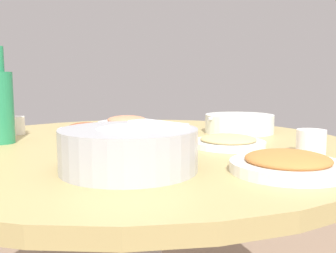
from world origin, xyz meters
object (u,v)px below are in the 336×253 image
Objects in this scene: soup_bowl at (239,124)px; dish_shrimp at (127,122)px; round_dining_table at (140,183)px; green_bottle at (0,105)px; tea_cup_near at (13,125)px; dish_tofu_braise at (288,164)px; dish_noodles at (228,142)px; dish_stirfry at (86,130)px; rice_bowl at (129,148)px; tea_cup_far at (311,142)px.

dish_shrimp is at bearing 84.67° from soup_bowl.
green_bottle is (-0.16, 0.40, 0.25)m from round_dining_table.
round_dining_table is at bearing -91.04° from tea_cup_near.
dish_tofu_braise is at bearing -160.91° from soup_bowl.
dish_noodles is 0.74× the size of green_bottle.
dish_stirfry is at bearing 175.39° from dish_shrimp.
dish_tofu_braise is 1.22× the size of dish_stirfry.
green_bottle is at bearing 111.68° from round_dining_table.
dish_noodles is (0.37, -0.14, -0.03)m from rice_bowl.
soup_bowl reaches higher than dish_stirfry.
tea_cup_far is at bearing -80.60° from green_bottle.
dish_shrimp reaches higher than dish_noodles.
dish_tofu_braise reaches higher than dish_shrimp.
rice_bowl is 1.50× the size of dish_stirfry.
rice_bowl is 1.21× the size of dish_shrimp.
dish_stirfry is at bearing 68.73° from round_dining_table.
dish_noodles is at bearing -176.21° from soup_bowl.
rice_bowl is at bearing 169.66° from soup_bowl.
dish_shrimp is 0.46m from tea_cup_near.
rice_bowl is at bearing -109.25° from green_bottle.
rice_bowl is 0.72m from tea_cup_near.
green_bottle is at bearing -147.90° from tea_cup_near.
green_bottle is at bearing 70.75° from rice_bowl.
dish_noodles is at bearing 81.24° from tea_cup_far.
green_bottle is at bearing 127.24° from soup_bowl.
rice_bowl reaches higher than round_dining_table.
green_bottle is (0.09, 0.85, 0.10)m from dish_tofu_braise.
dish_tofu_braise is at bearing -132.34° from dish_shrimp.
dish_tofu_braise is 0.86m from green_bottle.
dish_stirfry is at bearing 115.00° from soup_bowl.
soup_bowl reaches higher than dish_shrimp.
green_bottle is at bearing 151.31° from dish_stirfry.
rice_bowl is at bearing -158.99° from round_dining_table.
green_bottle is (-0.18, 0.67, 0.10)m from dish_noodles.
rice_bowl is at bearing -138.76° from dish_stirfry.
tea_cup_near is (-0.33, 0.75, 0.00)m from soup_bowl.
dish_stirfry is 0.54m from dish_noodles.
dish_shrimp is (0.63, 0.69, -0.00)m from dish_tofu_braise.
tea_cup_near is at bearing 91.30° from dish_noodles.
dish_tofu_braise is 0.99m from tea_cup_near.
dish_stirfry is at bearing 64.18° from dish_tofu_braise.
dish_stirfry and dish_shrimp have the same top height.
soup_bowl is at bearing -37.09° from round_dining_table.
dish_tofu_braise is (0.10, -0.33, -0.03)m from rice_bowl.
dish_shrimp is at bearing 47.66° from dish_tofu_braise.
rice_bowl is at bearing -153.34° from dish_shrimp.
tea_cup_near reaches higher than dish_tofu_braise.
tea_cup_near is (-0.02, 0.78, 0.02)m from dish_noodles.
tea_cup_far is (0.33, -0.37, -0.02)m from rice_bowl.
tea_cup_far is at bearing -98.09° from dish_stirfry.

